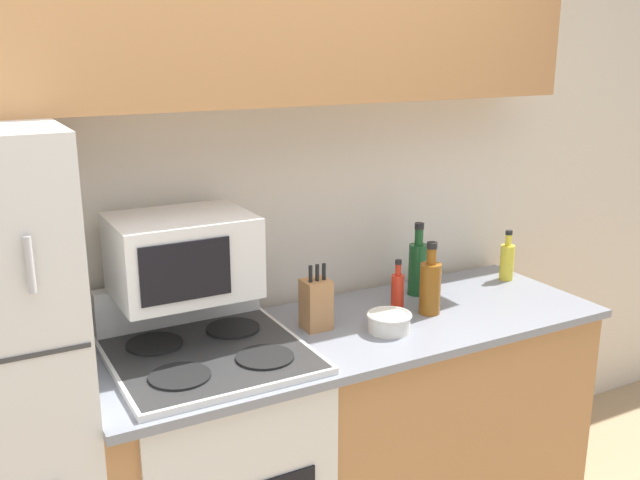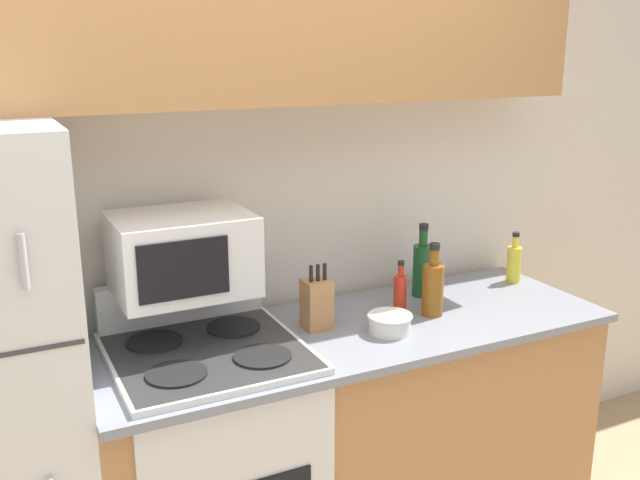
# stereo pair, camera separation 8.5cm
# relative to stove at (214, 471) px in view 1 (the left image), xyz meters

# --- Properties ---
(wall_back) EXTENTS (8.00, 0.05, 2.55)m
(wall_back) POSITION_rel_stove_xyz_m (0.18, 0.39, 0.80)
(wall_back) COLOR beige
(wall_back) RESTS_ON ground_plane
(lower_cabinets) EXTENTS (1.92, 0.66, 0.90)m
(lower_cabinets) POSITION_rel_stove_xyz_m (0.56, 0.01, -0.03)
(lower_cabinets) COLOR #B27A47
(lower_cabinets) RESTS_ON ground_plane
(upper_cabinets) EXTENTS (2.67, 0.31, 0.62)m
(upper_cabinets) POSITION_rel_stove_xyz_m (0.18, 0.21, 1.53)
(upper_cabinets) COLOR #B27A47
(upper_cabinets) RESTS_ON refrigerator
(stove) EXTENTS (0.62, 0.64, 1.08)m
(stove) POSITION_rel_stove_xyz_m (0.00, 0.00, 0.00)
(stove) COLOR silver
(stove) RESTS_ON ground_plane
(microwave) EXTENTS (0.45, 0.35, 0.27)m
(microwave) POSITION_rel_stove_xyz_m (-0.03, 0.13, 0.74)
(microwave) COLOR silver
(microwave) RESTS_ON stove
(knife_block) EXTENTS (0.10, 0.09, 0.24)m
(knife_block) POSITION_rel_stove_xyz_m (0.43, 0.05, 0.52)
(knife_block) COLOR #B27A47
(knife_block) RESTS_ON lower_cabinets
(bowl) EXTENTS (0.16, 0.16, 0.07)m
(bowl) POSITION_rel_stove_xyz_m (0.64, -0.10, 0.46)
(bowl) COLOR silver
(bowl) RESTS_ON lower_cabinets
(bottle_hot_sauce) EXTENTS (0.05, 0.05, 0.20)m
(bottle_hot_sauce) POSITION_rel_stove_xyz_m (0.79, 0.06, 0.50)
(bottle_hot_sauce) COLOR red
(bottle_hot_sauce) RESTS_ON lower_cabinets
(bottle_whiskey) EXTENTS (0.08, 0.08, 0.28)m
(bottle_whiskey) POSITION_rel_stove_xyz_m (0.88, -0.03, 0.53)
(bottle_whiskey) COLOR brown
(bottle_whiskey) RESTS_ON lower_cabinets
(bottle_wine_green) EXTENTS (0.08, 0.08, 0.30)m
(bottle_wine_green) POSITION_rel_stove_xyz_m (0.96, 0.17, 0.54)
(bottle_wine_green) COLOR #194C23
(bottle_wine_green) RESTS_ON lower_cabinets
(bottle_cooking_spray) EXTENTS (0.06, 0.06, 0.22)m
(bottle_cooking_spray) POSITION_rel_stove_xyz_m (1.41, 0.14, 0.51)
(bottle_cooking_spray) COLOR gold
(bottle_cooking_spray) RESTS_ON lower_cabinets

